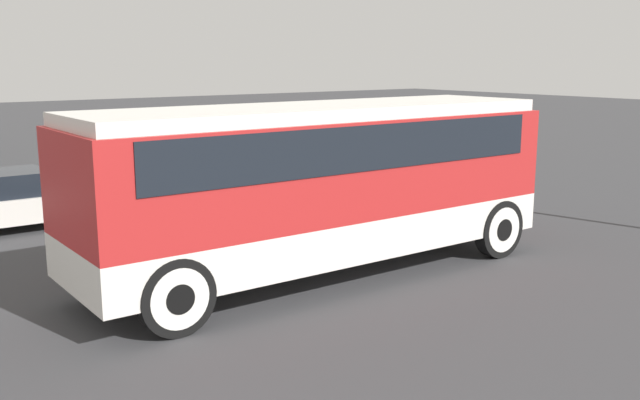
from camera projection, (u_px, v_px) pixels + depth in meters
name	position (u px, v px, depth m)	size (l,w,h in m)	color
ground_plane	(320.00, 274.00, 13.39)	(120.00, 120.00, 0.00)	#38383A
tour_bus	(324.00, 173.00, 13.07)	(9.20, 2.68, 3.17)	silver
parked_car_near	(291.00, 167.00, 22.10)	(4.55, 1.90, 1.38)	navy
parked_car_mid	(1.00, 201.00, 16.71)	(4.42, 1.89, 1.39)	silver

